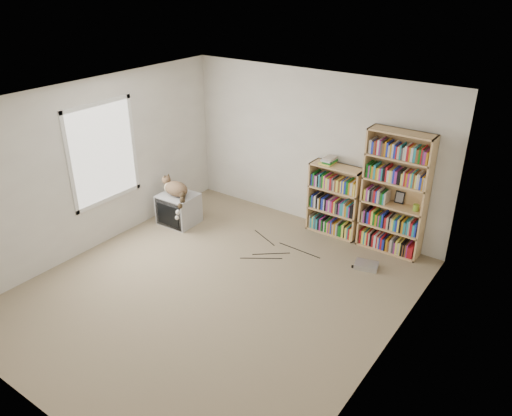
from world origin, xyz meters
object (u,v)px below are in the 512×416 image
Objects in this scene: bookcase_short at (335,202)px; crt_tv at (179,209)px; cat at (176,192)px; dvd_player at (366,265)px; bookcase_tall at (395,196)px.

crt_tv is at bearing -151.96° from bookcase_short.
bookcase_short is (2.21, 1.26, -0.07)m from cat.
dvd_player is (0.89, -0.68, -0.49)m from bookcase_short.
bookcase_short is (2.24, 1.19, 0.27)m from crt_tv.
crt_tv is 0.33× the size of bookcase_tall.
dvd_player is at bearing 7.05° from crt_tv.
crt_tv is 3.45m from bookcase_tall.
cat is 0.55× the size of bookcase_short.
bookcase_tall is at bearing -0.00° from bookcase_short.
bookcase_tall is (3.18, 1.19, 0.63)m from crt_tv.
bookcase_tall is 1.08m from dvd_player.
crt_tv is 0.35m from cat.
cat is (0.04, -0.07, 0.34)m from crt_tv.
dvd_player is (3.13, 0.51, -0.21)m from crt_tv.
cat is 3.19m from dvd_player.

